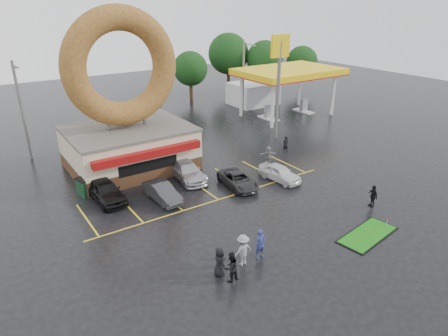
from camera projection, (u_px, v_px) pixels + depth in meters
ground at (246, 219)px, 27.16m from camera, size 120.00×120.00×0.00m
donut_shop at (127, 118)px, 33.74m from camera, size 10.20×8.70×13.50m
gas_station at (273, 83)px, 51.95m from camera, size 12.30×13.65×5.90m
shell_sign at (279, 68)px, 40.09m from camera, size 2.20×0.36×10.60m
streetlight_left at (22, 109)px, 35.31m from camera, size 0.40×2.21×9.00m
streetlight_mid at (161, 89)px, 43.27m from camera, size 0.40×2.21×9.00m
streetlight_right at (244, 76)px, 50.21m from camera, size 0.40×2.21×9.00m
tree_far_a at (265, 59)px, 61.36m from camera, size 5.60×5.60×8.00m
tree_far_b at (302, 62)px, 63.17m from camera, size 4.90×4.90×7.00m
tree_far_c at (229, 54)px, 62.09m from camera, size 6.30×6.30×9.00m
tree_far_d at (190, 69)px, 56.96m from camera, size 4.90×4.90×7.00m
car_black at (105, 191)px, 29.36m from camera, size 2.12×4.73×1.58m
car_dgrey at (162, 192)px, 29.43m from camera, size 1.63×4.03×1.30m
car_silver at (187, 171)px, 32.92m from camera, size 2.45×5.07×1.42m
car_grey at (238, 180)px, 31.58m from camera, size 2.34×4.36×1.16m
car_white at (280, 173)px, 32.69m from camera, size 1.99×4.00×1.31m
person_blue at (260, 244)px, 22.81m from camera, size 0.69×0.48×1.81m
person_blackjkt at (231, 267)px, 20.93m from camera, size 0.93×0.78×1.72m
person_hoodie at (243, 250)px, 22.15m from camera, size 1.24×0.71×1.92m
person_bystander at (219, 262)px, 21.35m from camera, size 0.54×0.83×1.70m
person_cameraman at (373, 196)px, 28.52m from camera, size 0.71×1.04×1.64m
person_walker_near at (268, 155)px, 35.91m from camera, size 1.59×1.11×1.65m
person_walker_far at (286, 144)px, 38.60m from camera, size 0.66×0.49×1.64m
dumpster at (91, 185)px, 30.53m from camera, size 2.03×1.59×1.30m
putting_green at (367, 235)px, 25.28m from camera, size 4.70×2.56×0.56m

